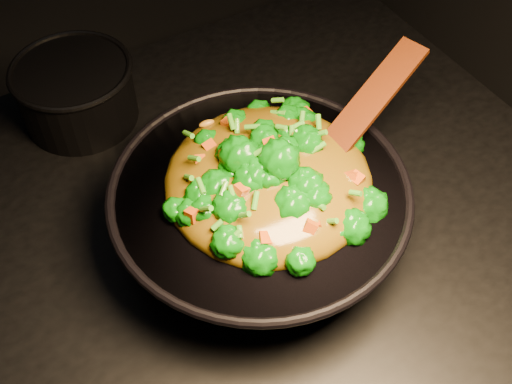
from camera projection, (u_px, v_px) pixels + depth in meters
stovetop at (219, 348)px, 1.36m from camera, size 1.20×0.90×0.90m
wok at (259, 215)px, 0.94m from camera, size 0.55×0.55×0.12m
stir_fry at (269, 160)px, 0.86m from camera, size 0.32×0.32×0.10m
spatula at (354, 121)px, 0.91m from camera, size 0.28×0.12×0.12m
back_pot at (77, 93)px, 1.11m from camera, size 0.22×0.22×0.11m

